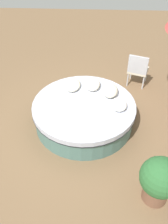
{
  "coord_description": "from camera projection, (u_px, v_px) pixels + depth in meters",
  "views": [
    {
      "loc": [
        -4.25,
        -0.21,
        4.08
      ],
      "look_at": [
        0.0,
        0.0,
        0.35
      ],
      "focal_mm": 39.3,
      "sensor_mm": 36.0,
      "label": 1
    }
  ],
  "objects": [
    {
      "name": "round_bed",
      "position": [
        84.0,
        114.0,
        5.69
      ],
      "size": [
        2.35,
        2.35,
        0.59
      ],
      "color": "#4C726B",
      "rests_on": "ground_plane"
    },
    {
      "name": "ground_plane",
      "position": [
        84.0,
        123.0,
        5.89
      ],
      "size": [
        16.0,
        16.0,
        0.0
      ],
      "primitive_type": "plane",
      "color": "brown"
    },
    {
      "name": "throw_pillow_3",
      "position": [
        73.0,
        85.0,
        5.96
      ],
      "size": [
        0.56,
        0.38,
        0.14
      ],
      "primitive_type": "ellipsoid",
      "color": "beige",
      "rests_on": "round_bed"
    },
    {
      "name": "planter",
      "position": [
        160.0,
        180.0,
        4.07
      ],
      "size": [
        0.7,
        0.7,
        0.97
      ],
      "color": "brown",
      "rests_on": "ground_plane"
    },
    {
      "name": "throw_pillow_2",
      "position": [
        93.0,
        84.0,
        5.95
      ],
      "size": [
        0.54,
        0.36,
        0.17
      ],
      "primitive_type": "ellipsoid",
      "color": "silver",
      "rests_on": "round_bed"
    },
    {
      "name": "throw_pillow_1",
      "position": [
        110.0,
        90.0,
        5.73
      ],
      "size": [
        0.53,
        0.36,
        0.21
      ],
      "primitive_type": "ellipsoid",
      "color": "beige",
      "rests_on": "round_bed"
    },
    {
      "name": "patio_chair",
      "position": [
        138.0,
        68.0,
        6.71
      ],
      "size": [
        0.64,
        0.65,
        0.98
      ],
      "rotation": [
        0.0,
        0.0,
        4.38
      ],
      "color": "#B7B7BC",
      "rests_on": "ground_plane"
    },
    {
      "name": "throw_pillow_0",
      "position": [
        119.0,
        104.0,
        5.37
      ],
      "size": [
        0.46,
        0.36,
        0.16
      ],
      "primitive_type": "ellipsoid",
      "color": "white",
      "rests_on": "round_bed"
    }
  ]
}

